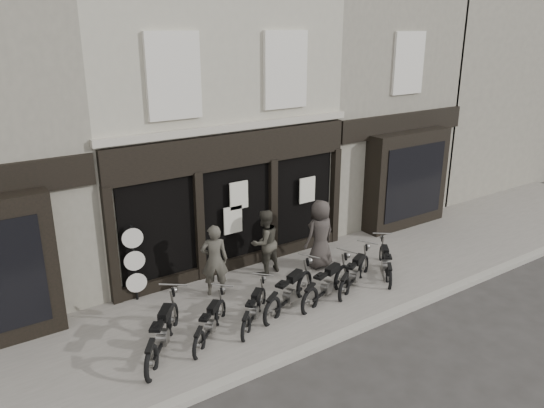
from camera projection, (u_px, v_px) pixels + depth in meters
ground_plane at (302, 315)px, 12.54m from camera, size 90.00×90.00×0.00m
pavement at (280, 298)px, 13.22m from camera, size 30.00×4.20×0.12m
kerb at (337, 337)px, 11.54m from camera, size 30.00×0.25×0.13m
central_building at (183, 111)px, 15.89m from camera, size 7.30×6.22×8.34m
neighbour_right at (344, 97)px, 19.26m from camera, size 5.60×6.73×8.34m
filler_right at (479, 83)px, 23.70m from camera, size 11.00×6.00×8.20m
motorcycle_0 at (163, 336)px, 10.90m from camera, size 1.69×1.98×1.13m
motorcycle_1 at (210, 325)px, 11.43m from camera, size 1.59×1.47×0.93m
motorcycle_2 at (254, 311)px, 12.02m from camera, size 1.55×1.44×0.91m
motorcycle_3 at (290, 294)px, 12.62m from camera, size 2.12×1.22×1.09m
motorcycle_4 at (327, 286)px, 13.04m from camera, size 2.14×1.03×1.06m
motorcycle_5 at (355, 275)px, 13.65m from camera, size 1.95×1.22×1.02m
motorcycle_6 at (385, 264)px, 14.33m from camera, size 1.43×1.70×0.96m
man_left at (215, 260)px, 13.02m from camera, size 0.79×0.68×1.84m
man_centre at (265, 242)px, 14.16m from camera, size 0.94×0.77×1.79m
man_right at (320, 234)px, 14.53m from camera, size 1.00×0.70×1.93m
advert_sign_post at (135, 267)px, 12.74m from camera, size 0.50×0.32×2.07m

